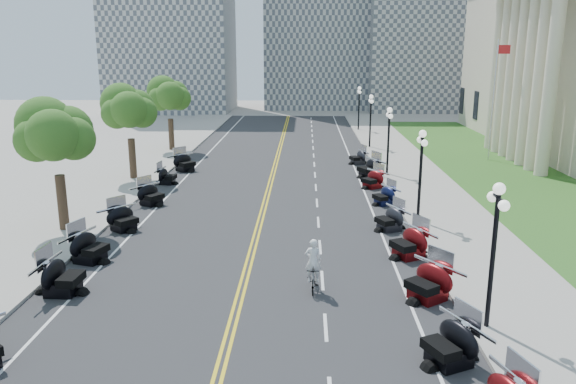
{
  "coord_description": "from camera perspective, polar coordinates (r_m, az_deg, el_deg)",
  "views": [
    {
      "loc": [
        2.47,
        -25.38,
        9.15
      ],
      "look_at": [
        1.58,
        2.81,
        2.0
      ],
      "focal_mm": 35.0,
      "sensor_mm": 36.0,
      "label": 1
    }
  ],
  "objects": [
    {
      "name": "flagpole",
      "position": [
        50.04,
        20.12,
        8.62
      ],
      "size": [
        1.1,
        0.2,
        10.0
      ],
      "primitive_type": null,
      "color": "silver",
      "rests_on": "ground"
    },
    {
      "name": "lane_dash_12",
      "position": [
        50.23,
        2.62,
        3.73
      ],
      "size": [
        0.12,
        2.0,
        0.0
      ],
      "primitive_type": "cube",
      "color": "white",
      "rests_on": "road"
    },
    {
      "name": "road",
      "position": [
        36.63,
        -2.11,
        -0.24
      ],
      "size": [
        16.0,
        90.0,
        0.01
      ],
      "primitive_type": "cube",
      "color": "#333335",
      "rests_on": "ground"
    },
    {
      "name": "lane_dash_17",
      "position": [
        69.99,
        2.41,
        6.71
      ],
      "size": [
        0.12,
        2.0,
        0.0
      ],
      "primitive_type": "cube",
      "color": "white",
      "rests_on": "road"
    },
    {
      "name": "centerline_yellow_a",
      "position": [
        36.64,
        -2.3,
        -0.23
      ],
      "size": [
        0.12,
        90.0,
        0.0
      ],
      "primitive_type": "cube",
      "color": "yellow",
      "rests_on": "road"
    },
    {
      "name": "lane_dash_15",
      "position": [
        62.06,
        2.48,
        5.75
      ],
      "size": [
        0.12,
        2.0,
        0.0
      ],
      "primitive_type": "cube",
      "color": "white",
      "rests_on": "road"
    },
    {
      "name": "tree_2",
      "position": [
        30.41,
        -22.5,
        4.82
      ],
      "size": [
        4.8,
        4.8,
        9.2
      ],
      "primitive_type": null,
      "color": "#235619",
      "rests_on": "sidewalk_south"
    },
    {
      "name": "lane_dash_8",
      "position": [
        34.62,
        2.96,
        -1.1
      ],
      "size": [
        0.12,
        2.0,
        0.0
      ],
      "primitive_type": "cube",
      "color": "white",
      "rests_on": "road"
    },
    {
      "name": "motorcycle_n_9",
      "position": [
        41.83,
        8.23,
        2.51
      ],
      "size": [
        2.94,
        2.94,
        1.53
      ],
      "primitive_type": null,
      "rotation": [
        0.0,
        0.0,
        -1.09
      ],
      "color": "black",
      "rests_on": "road"
    },
    {
      "name": "motorcycle_s_5",
      "position": [
        26.43,
        -19.54,
        -5.17
      ],
      "size": [
        2.69,
        2.69,
        1.5
      ],
      "primitive_type": null,
      "rotation": [
        0.0,
        0.0,
        1.26
      ],
      "color": "black",
      "rests_on": "road"
    },
    {
      "name": "distant_block_a",
      "position": [
        89.83,
        -11.85,
        16.4
      ],
      "size": [
        18.0,
        14.0,
        26.0
      ],
      "primitive_type": "cube",
      "color": "gray",
      "rests_on": "ground"
    },
    {
      "name": "ground",
      "position": [
        27.1,
        -3.54,
        -5.54
      ],
      "size": [
        160.0,
        160.0,
        0.0
      ],
      "primitive_type": "plane",
      "color": "gray"
    },
    {
      "name": "tree_4",
      "position": [
        53.06,
        -11.94,
        9.17
      ],
      "size": [
        4.8,
        4.8,
        9.2
      ],
      "primitive_type": null,
      "color": "#235619",
      "rests_on": "sidewalk_south"
    },
    {
      "name": "lane_dash_5",
      "position": [
        23.27,
        3.51,
        -8.93
      ],
      "size": [
        0.12,
        2.0,
        0.0
      ],
      "primitive_type": "cube",
      "color": "white",
      "rests_on": "road"
    },
    {
      "name": "lane_dash_14",
      "position": [
        58.11,
        2.52,
        5.17
      ],
      "size": [
        0.12,
        2.0,
        0.0
      ],
      "primitive_type": "cube",
      "color": "white",
      "rests_on": "road"
    },
    {
      "name": "lane_dash_10",
      "position": [
        42.39,
        2.76,
        1.76
      ],
      "size": [
        0.12,
        2.0,
        0.0
      ],
      "primitive_type": "cube",
      "color": "white",
      "rests_on": "road"
    },
    {
      "name": "motorcycle_s_8",
      "position": [
        40.21,
        -12.21,
        1.68
      ],
      "size": [
        2.04,
        2.04,
        1.27
      ],
      "primitive_type": null,
      "rotation": [
        0.0,
        0.0,
        1.44
      ],
      "color": "black",
      "rests_on": "road"
    },
    {
      "name": "motorcycle_s_6",
      "position": [
        30.39,
        -16.4,
        -2.51
      ],
      "size": [
        2.83,
        2.83,
        1.4
      ],
      "primitive_type": null,
      "rotation": [
        0.0,
        0.0,
        0.87
      ],
      "color": "black",
      "rests_on": "road"
    },
    {
      "name": "distant_block_c",
      "position": [
        92.49,
        14.5,
        14.94
      ],
      "size": [
        20.0,
        14.0,
        22.0
      ],
      "primitive_type": "cube",
      "color": "gray",
      "rests_on": "ground"
    },
    {
      "name": "street_lamp_1",
      "position": [
        19.56,
        20.08,
        -6.25
      ],
      "size": [
        0.5,
        1.2,
        4.9
      ],
      "primitive_type": null,
      "color": "black",
      "rests_on": "sidewalk_north"
    },
    {
      "name": "street_lamp_2",
      "position": [
        30.72,
        13.28,
        1.53
      ],
      "size": [
        0.5,
        1.2,
        4.9
      ],
      "primitive_type": null,
      "color": "black",
      "rests_on": "sidewalk_north"
    },
    {
      "name": "tree_3",
      "position": [
        41.54,
        -15.81,
        7.62
      ],
      "size": [
        4.8,
        4.8,
        9.2
      ],
      "primitive_type": null,
      "color": "#235619",
      "rests_on": "sidewalk_south"
    },
    {
      "name": "distant_block_b",
      "position": [
        93.58,
        2.88,
        17.8
      ],
      "size": [
        16.0,
        12.0,
        30.0
      ],
      "primitive_type": "cube",
      "color": "gray",
      "rests_on": "ground"
    },
    {
      "name": "sidewalk_north",
      "position": [
        37.4,
        14.15,
        -0.26
      ],
      "size": [
        5.0,
        90.0,
        0.15
      ],
      "primitive_type": "cube",
      "color": "#9E9991",
      "rests_on": "ground"
    },
    {
      "name": "street_lamp_4",
      "position": [
        54.13,
        8.37,
        7.13
      ],
      "size": [
        0.5,
        1.2,
        4.9
      ],
      "primitive_type": null,
      "color": "black",
      "rests_on": "sidewalk_north"
    },
    {
      "name": "lane_dash_4",
      "position": [
        19.65,
        3.84,
        -13.52
      ],
      "size": [
        0.12,
        2.0,
        0.0
      ],
      "primitive_type": "cube",
      "color": "white",
      "rests_on": "road"
    },
    {
      "name": "lane_dash_9",
      "position": [
        38.49,
        2.85,
        0.48
      ],
      "size": [
        0.12,
        2.0,
        0.0
      ],
      "primitive_type": "cube",
      "color": "white",
      "rests_on": "road"
    },
    {
      "name": "sidewalk_south",
      "position": [
        38.76,
        -17.79,
        -0.01
      ],
      "size": [
        5.0,
        90.0,
        0.15
      ],
      "primitive_type": "cube",
      "color": "#9E9991",
      "rests_on": "ground"
    },
    {
      "name": "motorcycle_n_3",
      "position": [
        17.92,
        16.14,
        -14.39
      ],
      "size": [
        2.82,
        2.82,
        1.48
      ],
      "primitive_type": null,
      "rotation": [
        0.0,
        0.0,
        -1.12
      ],
      "color": "black",
      "rests_on": "road"
    },
    {
      "name": "motorcycle_n_8",
      "position": [
        38.62,
        8.57,
        1.38
      ],
      "size": [
        2.67,
        2.67,
        1.34
      ],
      "primitive_type": null,
      "rotation": [
        0.0,
        0.0,
        -0.95
      ],
      "color": "#590A0C",
      "rests_on": "road"
    },
    {
      "name": "motorcycle_n_5",
      "position": [
        26.01,
        12.2,
        -4.94
      ],
      "size": [
        2.91,
        2.91,
        1.52
      ],
      "primitive_type": null,
      "rotation": [
        0.0,
        0.0,
        -1.11
      ],
      "color": "#590A0C",
      "rests_on": "road"
    },
    {
      "name": "motorcycle_s_7",
      "position": [
        34.96,
        -13.75,
        -0.18
      ],
      "size": [
        2.77,
        2.77,
        1.4
      ],
      "primitive_type": null,
      "rotation": [
        0.0,
        0.0,
        0.97
      ],
      "color": "black",
      "rests_on": "road"
    },
    {
      "name": "motorcycle_n_6",
      "position": [
        29.69,
        10.28,
        -2.59
      ],
      "size": [
        2.59,
        2.59,
        1.36
      ],
      "primitive_type": null,
      "rotation": [
        0.0,
        0.0,
        -1.12
      ],
      "color": "black",
      "rests_on": "road"
    },
    {
      "name": "lawn",
      "position": [
        46.81,
        20.52,
        2.11
      ],
      "size": [
        9.0,
        60.0,
        0.1
      ],
      "primitive_type": "cube",
      "color": "#356023",
      "rests_on": "ground"
    },
    {
      "name": "edge_line_north",
      "position": [
        36.76,
        7.89,
        -0.31
      ],
      "size": [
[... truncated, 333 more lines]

